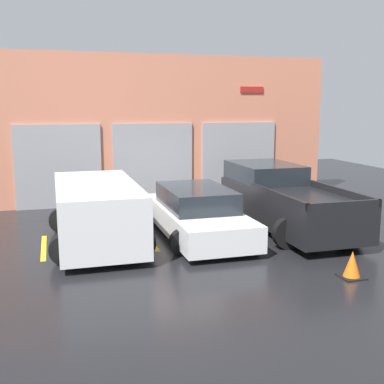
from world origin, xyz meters
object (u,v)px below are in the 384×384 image
sedan_white (197,213)px  traffic_cone (352,265)px  sedan_side (97,211)px  pickup_truck (282,199)px

sedan_white → traffic_cone: bearing=-62.3°
traffic_cone → sedan_side: bearing=140.1°
pickup_truck → traffic_cone: (-0.55, -4.18, -0.55)m
traffic_cone → pickup_truck: bearing=82.6°
sedan_side → traffic_cone: (4.68, -3.91, -0.59)m
sedan_white → traffic_cone: sedan_white is taller
pickup_truck → traffic_cone: pickup_truck is taller
sedan_white → traffic_cone: size_ratio=8.70×
pickup_truck → sedan_white: (-2.61, -0.24, -0.20)m
pickup_truck → sedan_white: pickup_truck is taller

